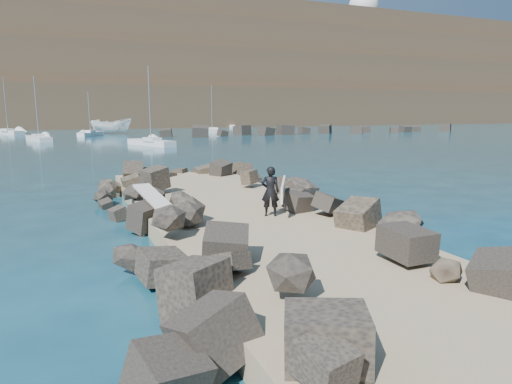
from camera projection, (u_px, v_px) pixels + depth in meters
ground at (244, 232)px, 14.95m from camera, size 800.00×800.00×0.00m
jetty at (269, 239)px, 13.08m from camera, size 6.00×26.00×0.60m
riprap_left at (165, 238)px, 12.41m from camera, size 2.60×22.00×1.00m
riprap_right at (346, 219)px, 14.59m from camera, size 2.60×22.00×1.00m
breakwater_secondary at (321, 131)px, 78.03m from camera, size 52.00×4.00×1.20m
headland at (110, 76)px, 161.56m from camera, size 360.00×140.00×32.00m
surfboard_resting at (153, 200)px, 14.87m from camera, size 1.03×2.38×0.08m
boat_imported at (111, 126)px, 78.48m from camera, size 7.15×3.80×2.62m
surfer_with_board at (272, 191)px, 14.50m from camera, size 1.29×1.77×1.60m
radome at (363, 12)px, 180.35m from camera, size 11.54×11.54×18.27m
sailboat_e at (8, 132)px, 77.36m from camera, size 5.62×7.93×9.69m
sailboat_c at (151, 143)px, 52.13m from camera, size 4.49×7.52×8.99m
sailboat_d at (212, 131)px, 83.30m from camera, size 1.62×7.16×8.62m
sailboat_a at (39, 139)px, 59.49m from camera, size 3.53×7.20×8.50m
sailboat_b at (91, 134)px, 71.40m from camera, size 4.11×5.44×6.98m
sailboat_f at (231, 126)px, 110.10m from camera, size 2.60×5.88×7.07m
headland_buildings at (130, 21)px, 153.85m from camera, size 137.50×30.50×5.00m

